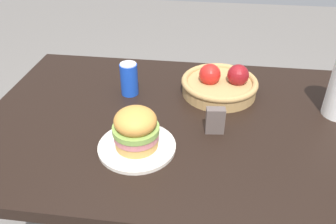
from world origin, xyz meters
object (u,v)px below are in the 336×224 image
at_px(plate, 137,147).
at_px(napkin_holder, 215,120).
at_px(fruit_basket, 220,84).
at_px(soda_can, 129,79).
at_px(sandwich, 136,128).

distance_m(plate, napkin_holder, 0.26).
height_order(fruit_basket, napkin_holder, fruit_basket).
bearing_deg(fruit_basket, napkin_holder, -93.05).
height_order(soda_can, napkin_holder, soda_can).
bearing_deg(napkin_holder, sandwich, -159.79).
distance_m(sandwich, soda_can, 0.33).
relative_size(sandwich, soda_can, 1.11).
xyz_separation_m(soda_can, fruit_basket, (0.34, 0.05, -0.02)).
height_order(sandwich, napkin_holder, sandwich).
bearing_deg(plate, sandwich, -135.00).
bearing_deg(soda_can, sandwich, -73.47).
bearing_deg(soda_can, plate, -73.47).
bearing_deg(fruit_basket, soda_can, -172.14).
bearing_deg(plate, napkin_holder, 26.36).
height_order(sandwich, soda_can, sandwich).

